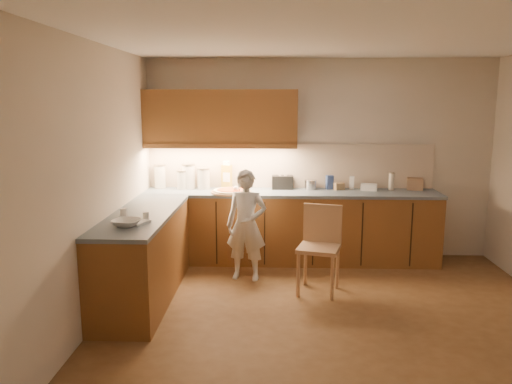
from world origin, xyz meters
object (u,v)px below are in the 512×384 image
child (246,225)px  wooden_chair (320,242)px  toaster (282,182)px  pizza_on_board (231,191)px  oil_jug (227,176)px

child → wooden_chair: (0.82, -0.33, -0.10)m
child → toaster: size_ratio=4.64×
toaster → child: bearing=-117.2°
pizza_on_board → child: child is taller
pizza_on_board → oil_jug: bearing=104.6°
child → oil_jug: (-0.31, 0.89, 0.44)m
pizza_on_board → toaster: size_ratio=1.83×
wooden_chair → child: bearing=173.5°
oil_jug → pizza_on_board: bearing=-75.4°
child → wooden_chair: 0.89m
pizza_on_board → wooden_chair: size_ratio=0.54×
oil_jug → toaster: (0.74, -0.03, -0.08)m
child → pizza_on_board: bearing=120.8°
toaster → pizza_on_board: bearing=-154.4°
pizza_on_board → oil_jug: oil_jug is taller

